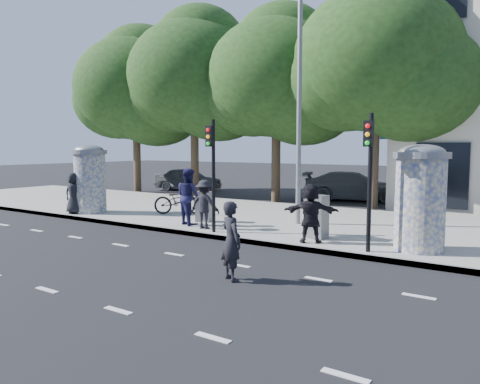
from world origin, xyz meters
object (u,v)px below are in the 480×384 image
Objects in this scene: traffic_pole_far at (369,168)px; ped_d at (205,204)px; street_lamp at (299,84)px; cabinet_right at (316,217)px; ad_column_left at (90,177)px; ped_a at (74,193)px; cabinet_left at (204,207)px; man_road at (231,241)px; traffic_pole_near at (212,164)px; car_right at (354,186)px; bicycle at (180,201)px; ad_column_right at (420,195)px; ped_c at (189,196)px; car_left at (188,179)px; ped_f at (311,213)px.

traffic_pole_far is 2.20× the size of ped_d.
street_lamp reaches higher than cabinet_right.
ad_column_left reaches higher than ped_a.
ped_a is 1.31× the size of cabinet_right.
man_road is at bearing -66.18° from cabinet_left.
traffic_pole_near reaches higher than man_road.
street_lamp is at bearing 170.00° from car_right.
traffic_pole_near is 4.32m from bicycle.
car_right is at bearing 58.85° from ad_column_left.
car_right is at bearing 118.02° from ad_column_right.
ped_a reaches higher than man_road.
traffic_pole_far reaches higher than ped_c.
cabinet_right reaches higher than cabinet_left.
street_lamp reaches higher than bicycle.
car_right is (10.50, 0.58, 0.02)m from car_left.
street_lamp reaches higher than car_right.
ped_f is at bearing 171.37° from traffic_pole_far.
ped_f is 1.54× the size of cabinet_left.
traffic_pole_far reaches higher than car_left.
ped_a is 5.35m from ped_c.
ad_column_left is 0.53× the size of car_right.
ped_c is at bearing -155.05° from car_left.
ped_f reaches higher than car_left.
traffic_pole_far is at bearing -176.57° from car_right.
traffic_pole_near reaches higher than ped_d.
car_right is (-5.75, 10.80, -0.81)m from ad_column_right.
ped_c reaches higher than ped_f.
traffic_pole_near is at bearing -171.11° from ad_column_right.
car_right is (-3.09, 11.46, -0.22)m from ped_f.
traffic_pole_far is 18.94m from car_left.
cabinet_right is at bearing 166.04° from ped_a.
bicycle is 10.01m from car_right.
car_right reaches higher than bicycle.
ad_column_right is 0.78× the size of traffic_pole_far.
ped_c is at bearing 167.43° from ped_a.
street_lamp reaches higher than ad_column_right.
traffic_pole_far is at bearing -19.85° from cabinet_right.
ad_column_left is at bearing -25.94° from ped_f.
traffic_pole_near is at bearing 175.43° from ped_c.
street_lamp is at bearing -123.96° from ped_c.
cabinet_left is 0.25× the size of car_left.
street_lamp is 4.95m from ped_f.
ped_c reaches higher than car_right.
traffic_pole_far is 2.77× the size of cabinet_right.
ad_column_left is 0.78× the size of traffic_pole_near.
man_road is 1.57× the size of cabinet_left.
street_lamp is at bearing 156.27° from ad_column_right.
cabinet_right is (4.52, 0.24, -0.33)m from ped_c.
traffic_pole_near reaches higher than ped_f.
street_lamp is 5.00m from ped_d.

